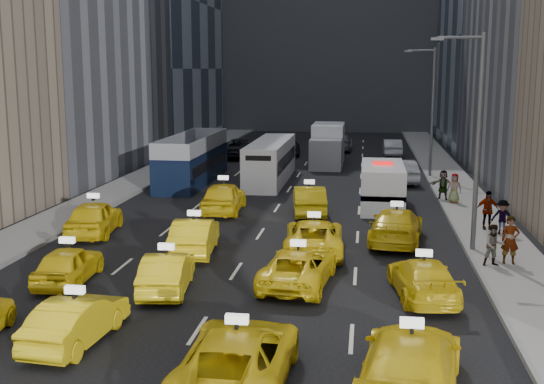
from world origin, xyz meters
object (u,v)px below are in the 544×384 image
Objects in this scene: nypd_van at (382,187)px; double_decker at (193,160)px; pedestrian_0 at (510,240)px; box_truck at (328,145)px; city_bus at (271,161)px.

double_decker is (-12.44, 6.74, 0.40)m from nypd_van.
box_truck is at bearing 108.55° from pedestrian_0.
double_decker is at bearing 151.01° from nypd_van.
city_bus is at bearing 131.96° from nypd_van.
pedestrian_0 is at bearing -73.99° from box_truck.
double_decker is 1.55× the size of box_truck.
box_truck reaches higher than double_decker.
city_bus is (-7.34, 8.00, 0.20)m from nypd_van.
city_bus reaches higher than nypd_van.
nypd_van is 11.93m from pedestrian_0.
box_truck is (8.51, 9.53, 0.02)m from double_decker.
box_truck is at bearing 44.06° from double_decker.
double_decker reaches higher than nypd_van.
double_decker is 24.63m from pedestrian_0.
pedestrian_0 is (8.58, -27.26, -0.51)m from box_truck.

